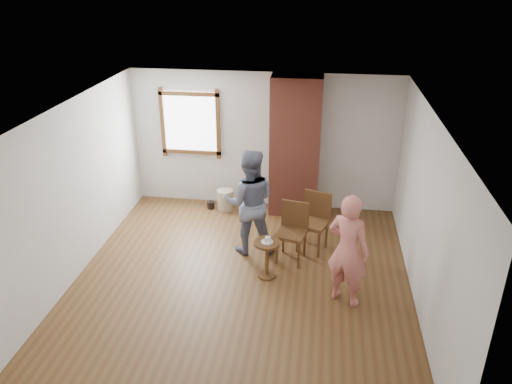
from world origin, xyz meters
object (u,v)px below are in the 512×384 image
side_table (267,253)px  dining_chair_right (315,218)px  stoneware_crock (225,200)px  person_pink (348,250)px  dining_chair_left (293,228)px  man (249,202)px

side_table → dining_chair_right: bearing=54.6°
dining_chair_right → stoneware_crock: bearing=164.0°
stoneware_crock → side_table: 2.40m
person_pink → stoneware_crock: bearing=-21.9°
dining_chair_left → man: (-0.71, 0.14, 0.35)m
dining_chair_left → man: size_ratio=0.54×
dining_chair_right → side_table: size_ratio=1.63×
stoneware_crock → side_table: size_ratio=0.67×
dining_chair_right → side_table: (-0.67, -0.95, -0.15)m
man → dining_chair_left: bearing=160.6°
dining_chair_right → person_pink: size_ratio=0.59×
side_table → man: man is taller
stoneware_crock → dining_chair_right: 2.13m
man → side_table: bearing=108.9°
side_table → person_pink: (1.15, -0.46, 0.42)m
stoneware_crock → man: man is taller
person_pink → dining_chair_left: bearing=-24.2°
man → person_pink: size_ratio=1.07×
side_table → stoneware_crock: bearing=116.3°
dining_chair_left → person_pink: size_ratio=0.58×
side_table → person_pink: bearing=-21.6°
dining_chair_left → person_pink: person_pink is taller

